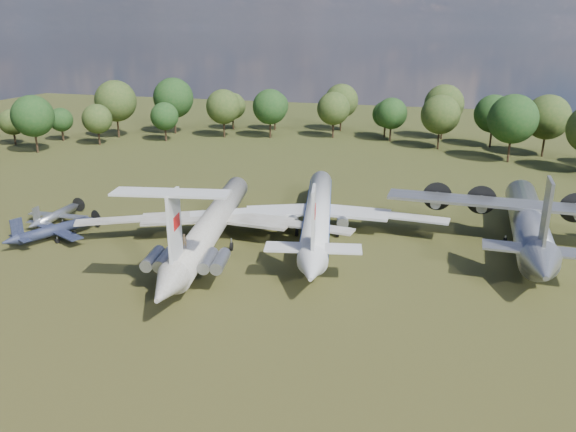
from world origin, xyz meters
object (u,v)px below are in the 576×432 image
(il62_airliner, at_px, (213,228))
(tu104_jet, at_px, (318,218))
(an12_transport, at_px, (528,226))
(person_on_il62, at_px, (184,241))
(small_prop_west, at_px, (54,233))
(small_prop_northwest, at_px, (56,217))

(il62_airliner, xyz_separation_m, tu104_jet, (12.71, 8.25, 0.01))
(an12_transport, bearing_deg, il62_airliner, -162.96)
(il62_airliner, distance_m, person_on_il62, 14.13)
(an12_transport, bearing_deg, small_prop_west, -164.23)
(an12_transport, xyz_separation_m, person_on_il62, (-38.56, -25.23, 2.99))
(tu104_jet, distance_m, small_prop_west, 37.25)
(tu104_jet, height_order, an12_transport, an12_transport)
(il62_airliner, relative_size, small_prop_northwest, 3.82)
(tu104_jet, bearing_deg, an12_transport, -4.71)
(person_on_il62, bearing_deg, tu104_jet, -149.35)
(tu104_jet, relative_size, small_prop_northwest, 3.77)
(an12_transport, height_order, small_prop_northwest, an12_transport)
(small_prop_northwest, distance_m, person_on_il62, 33.11)
(tu104_jet, height_order, small_prop_northwest, tu104_jet)
(small_prop_west, bearing_deg, an12_transport, 38.75)
(small_prop_west, bearing_deg, il62_airliner, 36.35)
(person_on_il62, bearing_deg, il62_airliner, -113.51)
(tu104_jet, height_order, small_prop_west, tu104_jet)
(il62_airliner, distance_m, small_prop_west, 22.71)
(il62_airliner, height_order, small_prop_northwest, il62_airliner)
(an12_transport, relative_size, small_prop_west, 2.80)
(an12_transport, height_order, person_on_il62, person_on_il62)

